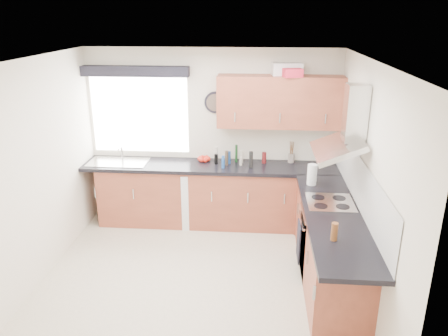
# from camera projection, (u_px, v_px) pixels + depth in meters

# --- Properties ---
(ground_plane) EXTENTS (3.60, 3.60, 0.00)m
(ground_plane) POSITION_uv_depth(u_px,v_px,m) (197.00, 281.00, 5.08)
(ground_plane) COLOR beige
(ceiling) EXTENTS (3.60, 3.60, 0.02)m
(ceiling) POSITION_uv_depth(u_px,v_px,m) (191.00, 61.00, 4.23)
(ceiling) COLOR white
(ceiling) RESTS_ON wall_back
(wall_back) EXTENTS (3.60, 0.02, 2.50)m
(wall_back) POSITION_uv_depth(u_px,v_px,m) (212.00, 136.00, 6.34)
(wall_back) COLOR silver
(wall_back) RESTS_ON ground_plane
(wall_front) EXTENTS (3.60, 0.02, 2.50)m
(wall_front) POSITION_uv_depth(u_px,v_px,m) (157.00, 277.00, 2.96)
(wall_front) COLOR silver
(wall_front) RESTS_ON ground_plane
(wall_left) EXTENTS (0.02, 3.60, 2.50)m
(wall_left) POSITION_uv_depth(u_px,v_px,m) (32.00, 176.00, 4.79)
(wall_left) COLOR silver
(wall_left) RESTS_ON ground_plane
(wall_right) EXTENTS (0.02, 3.60, 2.50)m
(wall_right) POSITION_uv_depth(u_px,v_px,m) (366.00, 186.00, 4.52)
(wall_right) COLOR silver
(wall_right) RESTS_ON ground_plane
(window) EXTENTS (1.40, 0.02, 1.10)m
(window) POSITION_uv_depth(u_px,v_px,m) (140.00, 115.00, 6.31)
(window) COLOR silver
(window) RESTS_ON wall_back
(window_blind) EXTENTS (1.50, 0.18, 0.14)m
(window_blind) POSITION_uv_depth(u_px,v_px,m) (135.00, 71.00, 6.01)
(window_blind) COLOR black
(window_blind) RESTS_ON wall_back
(splashback) EXTENTS (0.01, 3.00, 0.54)m
(splashback) POSITION_uv_depth(u_px,v_px,m) (359.00, 182.00, 4.83)
(splashback) COLOR white
(splashback) RESTS_ON wall_right
(base_cab_back) EXTENTS (3.00, 0.58, 0.86)m
(base_cab_back) POSITION_uv_depth(u_px,v_px,m) (204.00, 195.00, 6.36)
(base_cab_back) COLOR brown
(base_cab_back) RESTS_ON ground_plane
(base_cab_corner) EXTENTS (0.60, 0.60, 0.86)m
(base_cab_corner) POSITION_uv_depth(u_px,v_px,m) (315.00, 199.00, 6.23)
(base_cab_corner) COLOR brown
(base_cab_corner) RESTS_ON ground_plane
(base_cab_right) EXTENTS (0.58, 2.10, 0.86)m
(base_cab_right) POSITION_uv_depth(u_px,v_px,m) (329.00, 247.00, 4.96)
(base_cab_right) COLOR brown
(base_cab_right) RESTS_ON ground_plane
(worktop_back) EXTENTS (3.60, 0.62, 0.05)m
(worktop_back) POSITION_uv_depth(u_px,v_px,m) (210.00, 166.00, 6.18)
(worktop_back) COLOR black
(worktop_back) RESTS_ON base_cab_back
(worktop_right) EXTENTS (0.62, 2.42, 0.05)m
(worktop_right) POSITION_uv_depth(u_px,v_px,m) (334.00, 217.00, 4.67)
(worktop_right) COLOR black
(worktop_right) RESTS_ON base_cab_right
(sink) EXTENTS (0.84, 0.46, 0.10)m
(sink) POSITION_uv_depth(u_px,v_px,m) (118.00, 160.00, 6.26)
(sink) COLOR #BABABA
(sink) RESTS_ON worktop_back
(oven) EXTENTS (0.56, 0.58, 0.85)m
(oven) POSITION_uv_depth(u_px,v_px,m) (327.00, 241.00, 5.10)
(oven) COLOR black
(oven) RESTS_ON ground_plane
(hob_plate) EXTENTS (0.52, 0.52, 0.01)m
(hob_plate) POSITION_uv_depth(u_px,v_px,m) (330.00, 202.00, 4.94)
(hob_plate) COLOR #BABABA
(hob_plate) RESTS_ON worktop_right
(extractor_hood) EXTENTS (0.52, 0.78, 0.66)m
(extractor_hood) POSITION_uv_depth(u_px,v_px,m) (346.00, 130.00, 4.64)
(extractor_hood) COLOR #BABABA
(extractor_hood) RESTS_ON wall_right
(upper_cabinets) EXTENTS (1.70, 0.35, 0.70)m
(upper_cabinets) POSITION_uv_depth(u_px,v_px,m) (280.00, 102.00, 5.92)
(upper_cabinets) COLOR brown
(upper_cabinets) RESTS_ON wall_back
(washing_machine) EXTENTS (0.65, 0.64, 0.82)m
(washing_machine) POSITION_uv_depth(u_px,v_px,m) (200.00, 196.00, 6.37)
(washing_machine) COLOR silver
(washing_machine) RESTS_ON ground_plane
(wall_clock) EXTENTS (0.30, 0.04, 0.30)m
(wall_clock) POSITION_uv_depth(u_px,v_px,m) (215.00, 103.00, 6.13)
(wall_clock) COLOR black
(wall_clock) RESTS_ON wall_back
(casserole) EXTENTS (0.43, 0.33, 0.16)m
(casserole) POSITION_uv_depth(u_px,v_px,m) (286.00, 69.00, 5.86)
(casserole) COLOR silver
(casserole) RESTS_ON upper_cabinets
(storage_box) EXTENTS (0.28, 0.25, 0.11)m
(storage_box) POSITION_uv_depth(u_px,v_px,m) (292.00, 73.00, 5.68)
(storage_box) COLOR red
(storage_box) RESTS_ON upper_cabinets
(utensil_pot) EXTENTS (0.09, 0.09, 0.13)m
(utensil_pot) POSITION_uv_depth(u_px,v_px,m) (291.00, 158.00, 6.26)
(utensil_pot) COLOR gray
(utensil_pot) RESTS_ON worktop_back
(kitchen_roll) EXTENTS (0.14, 0.14, 0.26)m
(kitchen_roll) POSITION_uv_depth(u_px,v_px,m) (312.00, 175.00, 5.43)
(kitchen_roll) COLOR silver
(kitchen_roll) RESTS_ON worktop_right
(tomato_cluster) EXTENTS (0.19, 0.19, 0.07)m
(tomato_cluster) POSITION_uv_depth(u_px,v_px,m) (204.00, 159.00, 6.31)
(tomato_cluster) COLOR red
(tomato_cluster) RESTS_ON worktop_back
(jar_0) EXTENTS (0.05, 0.05, 0.21)m
(jar_0) POSITION_uv_depth(u_px,v_px,m) (227.00, 158.00, 6.13)
(jar_0) COLOR #3B2D21
(jar_0) RESTS_ON worktop_back
(jar_1) EXTENTS (0.06, 0.06, 0.18)m
(jar_1) POSITION_uv_depth(u_px,v_px,m) (229.00, 157.00, 6.20)
(jar_1) COLOR navy
(jar_1) RESTS_ON worktop_back
(jar_2) EXTENTS (0.05, 0.05, 0.14)m
(jar_2) POSITION_uv_depth(u_px,v_px,m) (216.00, 159.00, 6.18)
(jar_2) COLOR black
(jar_2) RESTS_ON worktop_back
(jar_3) EXTENTS (0.04, 0.04, 0.18)m
(jar_3) POSITION_uv_depth(u_px,v_px,m) (223.00, 162.00, 6.02)
(jar_3) COLOR navy
(jar_3) RESTS_ON worktop_back
(jar_4) EXTENTS (0.06, 0.06, 0.16)m
(jar_4) POSITION_uv_depth(u_px,v_px,m) (264.00, 158.00, 6.22)
(jar_4) COLOR #561214
(jar_4) RESTS_ON worktop_back
(jar_5) EXTENTS (0.04, 0.04, 0.25)m
(jar_5) POSITION_uv_depth(u_px,v_px,m) (236.00, 154.00, 6.25)
(jar_5) COLOR #143817
(jar_5) RESTS_ON worktop_back
(jar_6) EXTENTS (0.05, 0.05, 0.24)m
(jar_6) POSITION_uv_depth(u_px,v_px,m) (216.00, 155.00, 6.22)
(jar_6) COLOR #B0A196
(jar_6) RESTS_ON worktop_back
(jar_7) EXTENTS (0.04, 0.04, 0.12)m
(jar_7) POSITION_uv_depth(u_px,v_px,m) (241.00, 161.00, 6.14)
(jar_7) COLOR #BCAEA0
(jar_7) RESTS_ON worktop_back
(jar_8) EXTENTS (0.05, 0.05, 0.23)m
(jar_8) POSITION_uv_depth(u_px,v_px,m) (251.00, 160.00, 6.02)
(jar_8) COLOR black
(jar_8) RESTS_ON worktop_back
(jar_9) EXTENTS (0.05, 0.05, 0.18)m
(jar_9) POSITION_uv_depth(u_px,v_px,m) (241.00, 157.00, 6.23)
(jar_9) COLOR #AAA391
(jar_9) RESTS_ON worktop_back
(bottle_0) EXTENTS (0.06, 0.06, 0.18)m
(bottle_0) POSITION_uv_depth(u_px,v_px,m) (334.00, 232.00, 4.11)
(bottle_0) COLOR brown
(bottle_0) RESTS_ON worktop_right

